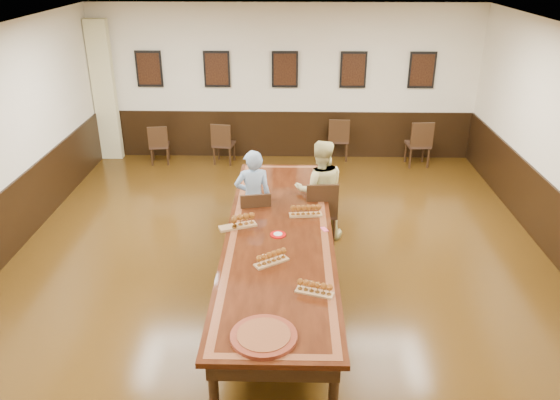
{
  "coord_description": "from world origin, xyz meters",
  "views": [
    {
      "loc": [
        0.15,
        -6.32,
        4.15
      ],
      "look_at": [
        0.0,
        0.5,
        1.0
      ],
      "focal_mm": 35.0,
      "sensor_mm": 36.0,
      "label": 1
    }
  ],
  "objects_px": {
    "person_man": "(253,198)",
    "spare_chair_b": "(224,143)",
    "carved_platter": "(264,336)",
    "chair_man": "(254,218)",
    "person_woman": "(320,190)",
    "spare_chair_c": "(338,138)",
    "conference_table": "(279,242)",
    "chair_woman": "(320,210)",
    "spare_chair_d": "(418,143)",
    "spare_chair_a": "(159,144)"
  },
  "relations": [
    {
      "from": "spare_chair_a",
      "to": "spare_chair_c",
      "type": "relative_size",
      "value": 0.91
    },
    {
      "from": "spare_chair_a",
      "to": "chair_woman",
      "type": "bearing_deg",
      "value": 125.63
    },
    {
      "from": "person_man",
      "to": "spare_chair_b",
      "type": "bearing_deg",
      "value": -87.05
    },
    {
      "from": "person_man",
      "to": "conference_table",
      "type": "height_order",
      "value": "person_man"
    },
    {
      "from": "person_woman",
      "to": "person_man",
      "type": "bearing_deg",
      "value": 9.86
    },
    {
      "from": "chair_man",
      "to": "spare_chair_b",
      "type": "bearing_deg",
      "value": -87.13
    },
    {
      "from": "chair_woman",
      "to": "spare_chair_a",
      "type": "height_order",
      "value": "chair_woman"
    },
    {
      "from": "spare_chair_d",
      "to": "person_woman",
      "type": "bearing_deg",
      "value": 51.58
    },
    {
      "from": "chair_woman",
      "to": "spare_chair_b",
      "type": "xyz_separation_m",
      "value": [
        -1.87,
        3.33,
        -0.06
      ]
    },
    {
      "from": "chair_woman",
      "to": "spare_chair_d",
      "type": "bearing_deg",
      "value": -128.08
    },
    {
      "from": "person_woman",
      "to": "conference_table",
      "type": "bearing_deg",
      "value": 61.59
    },
    {
      "from": "chair_woman",
      "to": "spare_chair_c",
      "type": "height_order",
      "value": "chair_woman"
    },
    {
      "from": "chair_man",
      "to": "person_man",
      "type": "distance_m",
      "value": 0.3
    },
    {
      "from": "chair_man",
      "to": "spare_chair_d",
      "type": "distance_m",
      "value": 4.75
    },
    {
      "from": "spare_chair_c",
      "to": "person_man",
      "type": "relative_size",
      "value": 0.61
    },
    {
      "from": "chair_man",
      "to": "person_woman",
      "type": "xyz_separation_m",
      "value": [
        0.99,
        0.36,
        0.32
      ]
    },
    {
      "from": "spare_chair_c",
      "to": "person_woman",
      "type": "height_order",
      "value": "person_woman"
    },
    {
      "from": "chair_woman",
      "to": "person_woman",
      "type": "distance_m",
      "value": 0.31
    },
    {
      "from": "spare_chair_b",
      "to": "carved_platter",
      "type": "xyz_separation_m",
      "value": [
        1.18,
        -6.68,
        0.33
      ]
    },
    {
      "from": "person_man",
      "to": "spare_chair_a",
      "type": "bearing_deg",
      "value": -68.12
    },
    {
      "from": "spare_chair_a",
      "to": "conference_table",
      "type": "relative_size",
      "value": 0.17
    },
    {
      "from": "chair_man",
      "to": "carved_platter",
      "type": "distance_m",
      "value": 3.14
    },
    {
      "from": "conference_table",
      "to": "person_woman",
      "type": "bearing_deg",
      "value": 66.05
    },
    {
      "from": "spare_chair_d",
      "to": "carved_platter",
      "type": "bearing_deg",
      "value": 62.75
    },
    {
      "from": "chair_woman",
      "to": "person_man",
      "type": "bearing_deg",
      "value": 3.89
    },
    {
      "from": "person_woman",
      "to": "spare_chair_c",
      "type": "bearing_deg",
      "value": -103.51
    },
    {
      "from": "chair_woman",
      "to": "chair_man",
      "type": "bearing_deg",
      "value": 9.55
    },
    {
      "from": "spare_chair_c",
      "to": "conference_table",
      "type": "relative_size",
      "value": 0.19
    },
    {
      "from": "chair_woman",
      "to": "person_woman",
      "type": "xyz_separation_m",
      "value": [
        -0.01,
        0.11,
        0.29
      ]
    },
    {
      "from": "spare_chair_b",
      "to": "spare_chair_c",
      "type": "height_order",
      "value": "spare_chair_c"
    },
    {
      "from": "chair_man",
      "to": "spare_chair_c",
      "type": "bearing_deg",
      "value": -122.71
    },
    {
      "from": "chair_woman",
      "to": "spare_chair_c",
      "type": "distance_m",
      "value": 3.66
    },
    {
      "from": "spare_chair_a",
      "to": "carved_platter",
      "type": "xyz_separation_m",
      "value": [
        2.53,
        -6.64,
        0.35
      ]
    },
    {
      "from": "person_man",
      "to": "carved_platter",
      "type": "relative_size",
      "value": 2.04
    },
    {
      "from": "spare_chair_c",
      "to": "person_woman",
      "type": "relative_size",
      "value": 0.58
    },
    {
      "from": "spare_chair_c",
      "to": "conference_table",
      "type": "distance_m",
      "value": 4.98
    },
    {
      "from": "spare_chair_c",
      "to": "chair_man",
      "type": "bearing_deg",
      "value": 70.56
    },
    {
      "from": "chair_woman",
      "to": "carved_platter",
      "type": "xyz_separation_m",
      "value": [
        -0.7,
        -3.36,
        0.27
      ]
    },
    {
      "from": "chair_man",
      "to": "person_man",
      "type": "xyz_separation_m",
      "value": [
        -0.02,
        0.1,
        0.28
      ]
    },
    {
      "from": "conference_table",
      "to": "carved_platter",
      "type": "height_order",
      "value": "carved_platter"
    },
    {
      "from": "chair_woman",
      "to": "spare_chair_a",
      "type": "bearing_deg",
      "value": -49.97
    },
    {
      "from": "chair_woman",
      "to": "person_woman",
      "type": "height_order",
      "value": "person_woman"
    },
    {
      "from": "chair_woman",
      "to": "spare_chair_d",
      "type": "relative_size",
      "value": 1.03
    },
    {
      "from": "chair_woman",
      "to": "conference_table",
      "type": "relative_size",
      "value": 0.2
    },
    {
      "from": "spare_chair_c",
      "to": "spare_chair_d",
      "type": "bearing_deg",
      "value": 170.48
    },
    {
      "from": "conference_table",
      "to": "spare_chair_d",
      "type": "bearing_deg",
      "value": 58.31
    },
    {
      "from": "spare_chair_d",
      "to": "person_man",
      "type": "xyz_separation_m",
      "value": [
        -3.19,
        -3.43,
        0.27
      ]
    },
    {
      "from": "person_woman",
      "to": "carved_platter",
      "type": "bearing_deg",
      "value": 74.3
    },
    {
      "from": "chair_woman",
      "to": "conference_table",
      "type": "height_order",
      "value": "chair_woman"
    },
    {
      "from": "person_man",
      "to": "person_woman",
      "type": "height_order",
      "value": "person_woman"
    }
  ]
}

